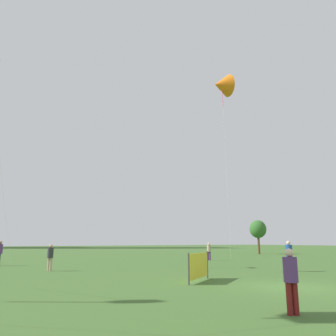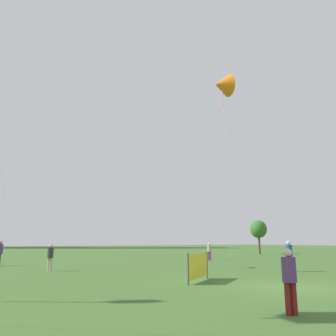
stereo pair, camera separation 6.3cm
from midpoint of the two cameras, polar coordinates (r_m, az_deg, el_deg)
name	(u,v)px [view 2 (the right image)]	position (r m, az deg, el deg)	size (l,w,h in m)	color
ground	(288,287)	(15.70, 19.21, -18.01)	(280.00, 280.00, 0.00)	#3D6028
person_standing_0	(209,250)	(35.37, 6.85, -13.26)	(0.38, 0.38, 1.70)	#593372
person_standing_1	(289,254)	(23.55, 19.38, -13.15)	(0.41, 0.41, 1.86)	#593372
person_standing_2	(50,255)	(23.77, -18.73, -13.47)	(0.37, 0.37, 1.65)	tan
person_standing_3	(0,251)	(30.22, -25.86, -12.24)	(0.41, 0.41, 1.86)	#2D2D33
person_standing_4	(289,276)	(9.82, 19.52, -16.43)	(0.36, 0.36, 1.64)	maroon
kite_flying_4	(222,85)	(47.20, 8.94, 13.32)	(3.15, 4.05, 23.45)	silver
park_tree_0	(258,229)	(54.35, 14.69, -9.74)	(2.47, 2.47, 4.95)	brown
event_banner	(198,266)	(16.91, 5.11, -15.71)	(2.47, 1.75, 1.33)	#4C4C4C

